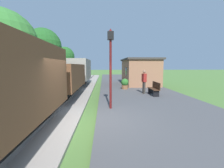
{
  "coord_description": "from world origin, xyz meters",
  "views": [
    {
      "loc": [
        0.5,
        -5.59,
        2.28
      ],
      "look_at": [
        1.06,
        4.62,
        1.06
      ],
      "focal_mm": 24.58,
      "sensor_mm": 36.0,
      "label": 1
    }
  ],
  "objects_px": {
    "station_hut": "(139,71)",
    "tree_field_left": "(65,57)",
    "potted_planter": "(125,84)",
    "lamp_post_near": "(111,54)",
    "freight_train": "(62,76)",
    "bench_near_hut": "(154,88)",
    "person_waiting": "(144,81)",
    "tree_trackside_far": "(43,46)",
    "tree_trackside_mid": "(2,43)"
  },
  "relations": [
    {
      "from": "station_hut",
      "to": "person_waiting",
      "type": "distance_m",
      "value": 5.8
    },
    {
      "from": "potted_planter",
      "to": "freight_train",
      "type": "bearing_deg",
      "value": -152.45
    },
    {
      "from": "tree_field_left",
      "to": "lamp_post_near",
      "type": "bearing_deg",
      "value": -70.39
    },
    {
      "from": "freight_train",
      "to": "lamp_post_near",
      "type": "height_order",
      "value": "lamp_post_near"
    },
    {
      "from": "potted_planter",
      "to": "tree_field_left",
      "type": "relative_size",
      "value": 0.17
    },
    {
      "from": "station_hut",
      "to": "lamp_post_near",
      "type": "distance_m",
      "value": 10.22
    },
    {
      "from": "station_hut",
      "to": "bench_near_hut",
      "type": "height_order",
      "value": "station_hut"
    },
    {
      "from": "tree_trackside_mid",
      "to": "person_waiting",
      "type": "bearing_deg",
      "value": 0.59
    },
    {
      "from": "person_waiting",
      "to": "tree_field_left",
      "type": "height_order",
      "value": "tree_field_left"
    },
    {
      "from": "lamp_post_near",
      "to": "tree_trackside_far",
      "type": "distance_m",
      "value": 14.24
    },
    {
      "from": "person_waiting",
      "to": "lamp_post_near",
      "type": "relative_size",
      "value": 0.46
    },
    {
      "from": "bench_near_hut",
      "to": "lamp_post_near",
      "type": "relative_size",
      "value": 0.41
    },
    {
      "from": "person_waiting",
      "to": "tree_field_left",
      "type": "distance_m",
      "value": 17.95
    },
    {
      "from": "person_waiting",
      "to": "tree_field_left",
      "type": "bearing_deg",
      "value": -67.16
    },
    {
      "from": "station_hut",
      "to": "tree_trackside_far",
      "type": "relative_size",
      "value": 0.86
    },
    {
      "from": "freight_train",
      "to": "lamp_post_near",
      "type": "distance_m",
      "value": 4.97
    },
    {
      "from": "person_waiting",
      "to": "tree_trackside_mid",
      "type": "relative_size",
      "value": 0.28
    },
    {
      "from": "freight_train",
      "to": "potted_planter",
      "type": "xyz_separation_m",
      "value": [
        4.74,
        2.47,
        -0.88
      ]
    },
    {
      "from": "freight_train",
      "to": "tree_field_left",
      "type": "xyz_separation_m",
      "value": [
        -3.51,
        15.32,
        2.19
      ]
    },
    {
      "from": "person_waiting",
      "to": "tree_trackside_far",
      "type": "xyz_separation_m",
      "value": [
        -10.1,
        8.17,
        3.42
      ]
    },
    {
      "from": "freight_train",
      "to": "tree_trackside_mid",
      "type": "distance_m",
      "value": 4.43
    },
    {
      "from": "freight_train",
      "to": "person_waiting",
      "type": "bearing_deg",
      "value": 2.14
    },
    {
      "from": "bench_near_hut",
      "to": "person_waiting",
      "type": "height_order",
      "value": "person_waiting"
    },
    {
      "from": "lamp_post_near",
      "to": "tree_field_left",
      "type": "relative_size",
      "value": 0.69
    },
    {
      "from": "freight_train",
      "to": "tree_trackside_mid",
      "type": "relative_size",
      "value": 3.22
    },
    {
      "from": "potted_planter",
      "to": "lamp_post_near",
      "type": "relative_size",
      "value": 0.25
    },
    {
      "from": "potted_planter",
      "to": "lamp_post_near",
      "type": "xyz_separation_m",
      "value": [
        -1.52,
        -6.06,
        2.08
      ]
    },
    {
      "from": "bench_near_hut",
      "to": "lamp_post_near",
      "type": "height_order",
      "value": "lamp_post_near"
    },
    {
      "from": "tree_trackside_mid",
      "to": "tree_trackside_far",
      "type": "xyz_separation_m",
      "value": [
        -0.41,
        8.27,
        0.83
      ]
    },
    {
      "from": "potted_planter",
      "to": "tree_trackside_mid",
      "type": "bearing_deg",
      "value": -164.68
    },
    {
      "from": "potted_planter",
      "to": "tree_field_left",
      "type": "bearing_deg",
      "value": 122.72
    },
    {
      "from": "freight_train",
      "to": "tree_field_left",
      "type": "relative_size",
      "value": 3.61
    },
    {
      "from": "station_hut",
      "to": "freight_train",
      "type": "bearing_deg",
      "value": -138.98
    },
    {
      "from": "potted_planter",
      "to": "lamp_post_near",
      "type": "bearing_deg",
      "value": -104.07
    },
    {
      "from": "freight_train",
      "to": "station_hut",
      "type": "distance_m",
      "value": 9.01
    },
    {
      "from": "tree_trackside_far",
      "to": "tree_field_left",
      "type": "height_order",
      "value": "tree_trackside_far"
    },
    {
      "from": "person_waiting",
      "to": "tree_trackside_far",
      "type": "relative_size",
      "value": 0.26
    },
    {
      "from": "potted_planter",
      "to": "lamp_post_near",
      "type": "height_order",
      "value": "lamp_post_near"
    },
    {
      "from": "station_hut",
      "to": "tree_trackside_mid",
      "type": "height_order",
      "value": "tree_trackside_mid"
    },
    {
      "from": "freight_train",
      "to": "person_waiting",
      "type": "xyz_separation_m",
      "value": [
        5.83,
        0.22,
        -0.41
      ]
    },
    {
      "from": "station_hut",
      "to": "tree_field_left",
      "type": "relative_size",
      "value": 1.08
    },
    {
      "from": "freight_train",
      "to": "bench_near_hut",
      "type": "distance_m",
      "value": 6.48
    },
    {
      "from": "bench_near_hut",
      "to": "person_waiting",
      "type": "xyz_separation_m",
      "value": [
        -0.57,
        0.64,
        0.46
      ]
    },
    {
      "from": "bench_near_hut",
      "to": "station_hut",
      "type": "bearing_deg",
      "value": 86.42
    },
    {
      "from": "lamp_post_near",
      "to": "tree_field_left",
      "type": "distance_m",
      "value": 20.09
    },
    {
      "from": "bench_near_hut",
      "to": "tree_field_left",
      "type": "xyz_separation_m",
      "value": [
        -9.92,
        15.74,
        3.06
      ]
    },
    {
      "from": "tree_field_left",
      "to": "station_hut",
      "type": "bearing_deg",
      "value": -42.36
    },
    {
      "from": "tree_trackside_far",
      "to": "lamp_post_near",
      "type": "bearing_deg",
      "value": -57.96
    },
    {
      "from": "station_hut",
      "to": "tree_field_left",
      "type": "height_order",
      "value": "tree_field_left"
    },
    {
      "from": "freight_train",
      "to": "bench_near_hut",
      "type": "bearing_deg",
      "value": -3.75
    }
  ]
}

